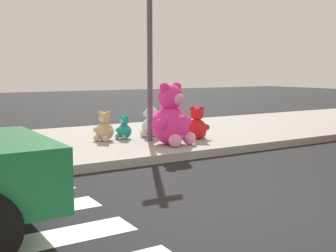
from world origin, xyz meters
name	(u,v)px	position (x,y,z in m)	size (l,w,h in m)	color
ground_plane	(271,219)	(0.00, 0.00, 0.00)	(60.00, 60.00, 0.00)	black
sidewalk	(90,143)	(0.00, 5.20, 0.07)	(28.00, 4.40, 0.15)	#9E9B93
sign_pole	(150,57)	(1.00, 4.40, 1.85)	(0.56, 0.11, 3.20)	#4C4C51
plush_pink_large	(172,120)	(1.15, 3.81, 0.63)	(0.91, 0.85, 1.21)	#F22D93
plush_white	(150,124)	(1.30, 4.93, 0.42)	(0.49, 0.48, 0.68)	white
plush_tan	(104,129)	(0.22, 4.95, 0.40)	(0.44, 0.43, 0.61)	tan
plush_teal	(124,129)	(0.67, 4.95, 0.35)	(0.36, 0.36, 0.50)	teal
plush_red	(197,126)	(1.98, 4.13, 0.43)	(0.49, 0.50, 0.69)	red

